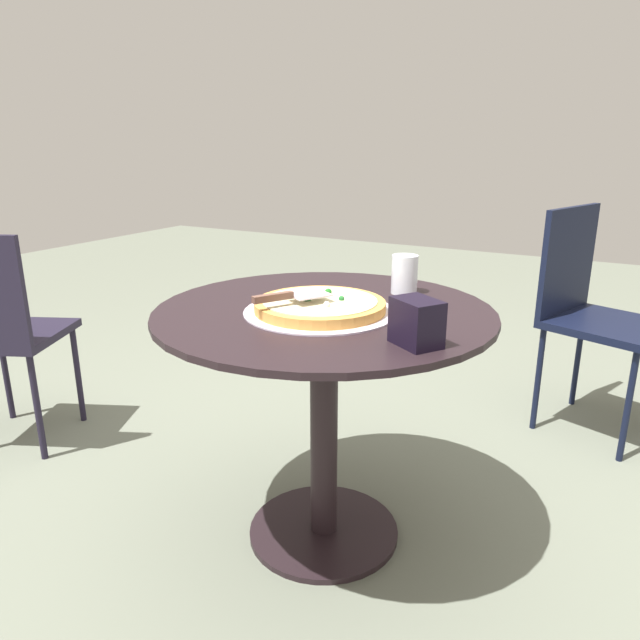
# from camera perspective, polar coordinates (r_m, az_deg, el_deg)

# --- Properties ---
(ground_plane) EXTENTS (10.00, 10.00, 0.00)m
(ground_plane) POSITION_cam_1_polar(r_m,az_deg,el_deg) (1.90, 0.36, -20.00)
(ground_plane) COLOR slate
(patio_table) EXTENTS (0.92, 0.92, 0.71)m
(patio_table) POSITION_cam_1_polar(r_m,az_deg,el_deg) (1.64, 0.40, -5.04)
(patio_table) COLOR black
(patio_table) RESTS_ON ground
(pizza_on_tray) EXTENTS (0.41, 0.41, 0.05)m
(pizza_on_tray) POSITION_cam_1_polar(r_m,az_deg,el_deg) (1.54, -0.00, 1.34)
(pizza_on_tray) COLOR silver
(pizza_on_tray) RESTS_ON patio_table
(pizza_server) EXTENTS (0.15, 0.21, 0.02)m
(pizza_server) POSITION_cam_1_polar(r_m,az_deg,el_deg) (1.49, -2.91, 2.36)
(pizza_server) COLOR silver
(pizza_server) RESTS_ON pizza_on_tray
(drinking_cup) EXTENTS (0.08, 0.08, 0.11)m
(drinking_cup) POSITION_cam_1_polar(r_m,az_deg,el_deg) (1.75, 8.25, 4.43)
(drinking_cup) COLOR white
(drinking_cup) RESTS_ON patio_table
(napkin_dispenser) EXTENTS (0.13, 0.13, 0.10)m
(napkin_dispenser) POSITION_cam_1_polar(r_m,az_deg,el_deg) (1.30, 9.40, -0.24)
(napkin_dispenser) COLOR black
(napkin_dispenser) RESTS_ON patio_table
(patio_chair_corner) EXTENTS (0.52, 0.52, 0.90)m
(patio_chair_corner) POSITION_cam_1_polar(r_m,az_deg,el_deg) (2.57, 24.92, 1.47)
(patio_chair_corner) COLOR black
(patio_chair_corner) RESTS_ON ground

